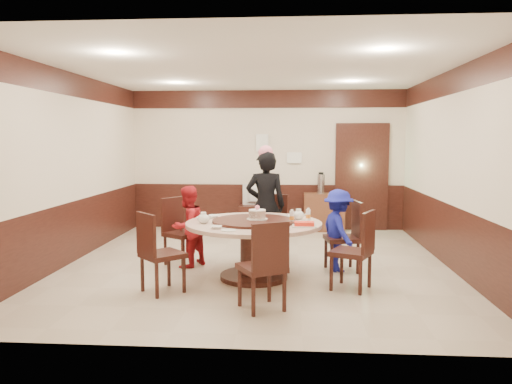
# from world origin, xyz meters

# --- Properties ---
(room) EXTENTS (6.00, 6.04, 2.84)m
(room) POSITION_xyz_m (0.01, 0.01, 1.08)
(room) COLOR beige
(room) RESTS_ON ground
(banquet_table) EXTENTS (1.76, 1.76, 0.78)m
(banquet_table) POSITION_xyz_m (0.02, -0.78, 0.53)
(banquet_table) COLOR #32150F
(banquet_table) RESTS_ON ground
(chair_0) EXTENTS (0.51, 0.50, 0.97)m
(chair_0) POSITION_xyz_m (1.22, -0.29, 0.30)
(chair_0) COLOR #32150F
(chair_0) RESTS_ON ground
(chair_1) EXTENTS (0.58, 0.58, 0.97)m
(chair_1) POSITION_xyz_m (0.18, 0.41, 0.30)
(chair_1) COLOR #32150F
(chair_1) RESTS_ON ground
(chair_2) EXTENTS (0.61, 0.61, 0.97)m
(chair_2) POSITION_xyz_m (-1.09, -0.09, 0.30)
(chair_2) COLOR #32150F
(chair_2) RESTS_ON ground
(chair_3) EXTENTS (0.62, 0.62, 0.97)m
(chair_3) POSITION_xyz_m (-1.04, -1.45, 0.30)
(chair_3) COLOR #32150F
(chair_3) RESTS_ON ground
(chair_4) EXTENTS (0.60, 0.60, 0.97)m
(chair_4) POSITION_xyz_m (0.20, -1.97, 0.30)
(chair_4) COLOR #32150F
(chair_4) RESTS_ON ground
(chair_5) EXTENTS (0.59, 0.59, 0.97)m
(chair_5) POSITION_xyz_m (1.25, -1.16, 0.30)
(chair_5) COLOR #32150F
(chair_5) RESTS_ON ground
(person_standing) EXTENTS (0.64, 0.45, 1.64)m
(person_standing) POSITION_xyz_m (0.11, 0.33, 0.82)
(person_standing) COLOR black
(person_standing) RESTS_ON ground
(person_red) EXTENTS (0.66, 0.71, 1.16)m
(person_red) POSITION_xyz_m (-0.97, -0.22, 0.58)
(person_red) COLOR #B5181F
(person_red) RESTS_ON ground
(person_blue) EXTENTS (0.64, 0.83, 1.14)m
(person_blue) POSITION_xyz_m (1.15, -0.30, 0.57)
(person_blue) COLOR #171D97
(person_blue) RESTS_ON ground
(birthday_cake) EXTENTS (0.27, 0.27, 0.19)m
(birthday_cake) POSITION_xyz_m (0.06, -0.74, 0.84)
(birthday_cake) COLOR white
(birthday_cake) RESTS_ON banquet_table
(teapot_left) EXTENTS (0.17, 0.15, 0.13)m
(teapot_left) POSITION_xyz_m (-0.62, -0.93, 0.81)
(teapot_left) COLOR white
(teapot_left) RESTS_ON banquet_table
(teapot_right) EXTENTS (0.17, 0.15, 0.13)m
(teapot_right) POSITION_xyz_m (0.60, -0.54, 0.81)
(teapot_right) COLOR white
(teapot_right) RESTS_ON banquet_table
(bowl_0) EXTENTS (0.15, 0.15, 0.04)m
(bowl_0) POSITION_xyz_m (-0.55, -0.45, 0.77)
(bowl_0) COLOR white
(bowl_0) RESTS_ON banquet_table
(bowl_1) EXTENTS (0.15, 0.15, 0.05)m
(bowl_1) POSITION_xyz_m (0.33, -1.36, 0.77)
(bowl_1) COLOR white
(bowl_1) RESTS_ON banquet_table
(bowl_2) EXTENTS (0.14, 0.14, 0.03)m
(bowl_2) POSITION_xyz_m (-0.40, -1.29, 0.77)
(bowl_2) COLOR white
(bowl_2) RESTS_ON banquet_table
(bowl_3) EXTENTS (0.14, 0.14, 0.04)m
(bowl_3) POSITION_xyz_m (0.63, -0.92, 0.77)
(bowl_3) COLOR white
(bowl_3) RESTS_ON banquet_table
(bowl_4) EXTENTS (0.16, 0.16, 0.04)m
(bowl_4) POSITION_xyz_m (-0.68, -0.65, 0.77)
(bowl_4) COLOR white
(bowl_4) RESTS_ON banquet_table
(saucer_near) EXTENTS (0.18, 0.18, 0.01)m
(saucer_near) POSITION_xyz_m (-0.23, -1.43, 0.76)
(saucer_near) COLOR white
(saucer_near) RESTS_ON banquet_table
(saucer_far) EXTENTS (0.18, 0.18, 0.01)m
(saucer_far) POSITION_xyz_m (0.47, -0.28, 0.76)
(saucer_far) COLOR white
(saucer_far) RESTS_ON banquet_table
(shrimp_platter) EXTENTS (0.30, 0.20, 0.06)m
(shrimp_platter) POSITION_xyz_m (0.66, -1.09, 0.78)
(shrimp_platter) COLOR white
(shrimp_platter) RESTS_ON banquet_table
(bottle_0) EXTENTS (0.06, 0.06, 0.16)m
(bottle_0) POSITION_xyz_m (0.51, -0.84, 0.83)
(bottle_0) COLOR white
(bottle_0) RESTS_ON banquet_table
(bottle_1) EXTENTS (0.06, 0.06, 0.16)m
(bottle_1) POSITION_xyz_m (0.72, -0.69, 0.83)
(bottle_1) COLOR white
(bottle_1) RESTS_ON banquet_table
(tv_stand) EXTENTS (0.85, 0.45, 0.50)m
(tv_stand) POSITION_xyz_m (-0.12, 2.75, 0.25)
(tv_stand) COLOR #32150F
(tv_stand) RESTS_ON ground
(television) EXTENTS (0.74, 0.13, 0.42)m
(television) POSITION_xyz_m (-0.12, 2.75, 0.71)
(television) COLOR gray
(television) RESTS_ON tv_stand
(side_cabinet) EXTENTS (0.80, 0.40, 0.75)m
(side_cabinet) POSITION_xyz_m (1.15, 2.78, 0.38)
(side_cabinet) COLOR brown
(side_cabinet) RESTS_ON ground
(thermos) EXTENTS (0.15, 0.15, 0.38)m
(thermos) POSITION_xyz_m (1.08, 2.78, 0.94)
(thermos) COLOR silver
(thermos) RESTS_ON side_cabinet
(notice_left) EXTENTS (0.25, 0.00, 0.35)m
(notice_left) POSITION_xyz_m (-0.10, 2.96, 1.75)
(notice_left) COLOR white
(notice_left) RESTS_ON room
(notice_right) EXTENTS (0.30, 0.00, 0.22)m
(notice_right) POSITION_xyz_m (0.55, 2.96, 1.45)
(notice_right) COLOR white
(notice_right) RESTS_ON room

